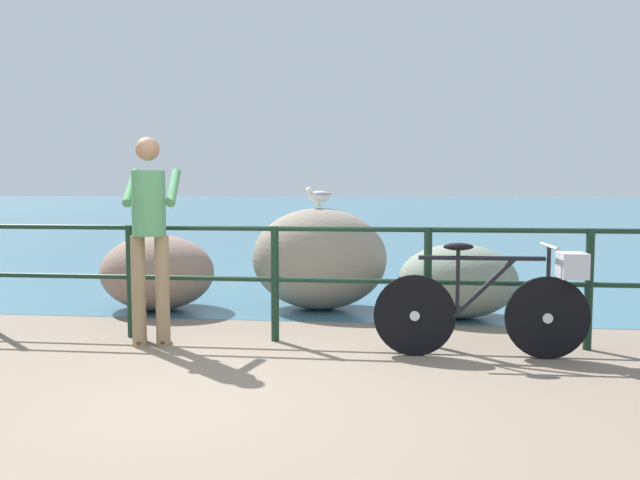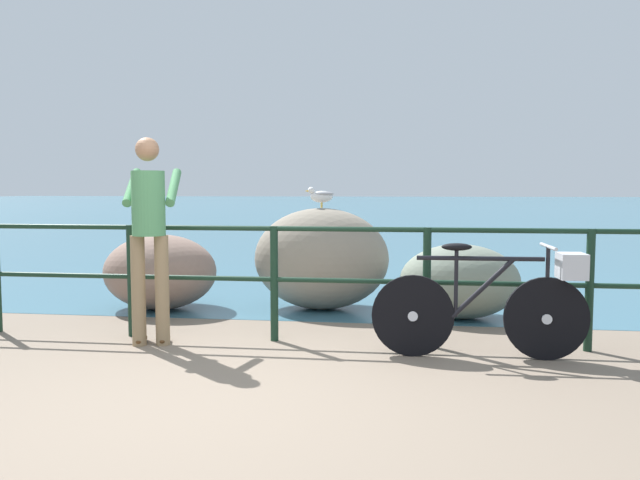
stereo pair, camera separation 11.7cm
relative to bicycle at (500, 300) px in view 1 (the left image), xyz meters
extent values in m
cube|color=#756656|center=(-1.88, 18.69, -0.51)|extent=(120.00, 120.00, 0.10)
cube|color=#38667A|center=(-1.88, 46.18, -0.46)|extent=(120.00, 90.00, 0.01)
cylinder|color=black|center=(-3.21, 0.35, 0.05)|extent=(0.07, 0.07, 1.02)
cylinder|color=black|center=(-1.88, 0.35, 0.05)|extent=(0.07, 0.07, 1.02)
cylinder|color=black|center=(-0.55, 0.35, 0.05)|extent=(0.07, 0.07, 1.02)
cylinder|color=black|center=(0.78, 0.35, 0.05)|extent=(0.07, 0.07, 1.02)
cylinder|color=black|center=(-1.88, 0.35, 0.54)|extent=(7.98, 0.04, 0.04)
cylinder|color=black|center=(-1.88, 0.35, 0.09)|extent=(7.98, 0.04, 0.04)
cylinder|color=black|center=(-0.67, -0.02, -0.13)|extent=(0.66, 0.05, 0.66)
cylinder|color=#B7BCC6|center=(-0.67, -0.02, -0.13)|extent=(0.08, 0.06, 0.08)
cylinder|color=black|center=(0.37, 0.01, -0.13)|extent=(0.66, 0.05, 0.66)
cylinder|color=#B7BCC6|center=(0.37, 0.01, -0.13)|extent=(0.08, 0.06, 0.08)
cylinder|color=black|center=(-0.15, 0.00, 0.34)|extent=(0.99, 0.06, 0.04)
cylinder|color=black|center=(-0.12, 0.00, 0.10)|extent=(0.50, 0.05, 0.50)
cylinder|color=black|center=(-0.33, -0.01, 0.13)|extent=(0.03, 0.03, 0.53)
ellipsoid|color=black|center=(-0.33, -0.01, 0.43)|extent=(0.24, 0.11, 0.06)
cylinder|color=black|center=(0.37, 0.01, 0.15)|extent=(0.03, 0.03, 0.57)
cylinder|color=#B7BCC6|center=(0.37, 0.01, 0.44)|extent=(0.04, 0.48, 0.03)
cube|color=#B7BCC6|center=(0.55, 0.01, 0.29)|extent=(0.21, 0.24, 0.20)
cylinder|color=#8C7251|center=(-3.00, 0.02, 0.01)|extent=(0.12, 0.12, 0.95)
ellipsoid|color=#513319|center=(-3.01, 0.08, -0.42)|extent=(0.15, 0.28, 0.08)
cylinder|color=#8C7251|center=(-2.81, 0.07, 0.01)|extent=(0.12, 0.12, 0.95)
ellipsoid|color=#513319|center=(-2.82, 0.13, -0.42)|extent=(0.15, 0.28, 0.08)
cylinder|color=#4C8C59|center=(-2.90, 0.05, 0.76)|extent=(0.28, 0.28, 0.55)
sphere|color=#9E7051|center=(-2.90, 0.05, 1.22)|extent=(0.20, 0.20, 0.20)
cylinder|color=#4C8C59|center=(-3.13, 0.24, 0.90)|extent=(0.19, 0.52, 0.34)
cylinder|color=#4C8C59|center=(-2.78, 0.32, 0.90)|extent=(0.19, 0.52, 0.34)
ellipsoid|color=gray|center=(-1.67, 1.89, 0.10)|extent=(1.50, 1.06, 1.13)
ellipsoid|color=#876B5E|center=(-3.45, 1.64, -0.05)|extent=(1.26, 1.11, 0.84)
ellipsoid|color=gray|center=(-0.18, 1.57, -0.08)|extent=(1.24, 0.91, 0.77)
cylinder|color=gold|center=(-1.67, 1.95, 0.70)|extent=(0.01, 0.01, 0.06)
cylinder|color=gold|center=(-1.68, 1.99, 0.70)|extent=(0.01, 0.01, 0.06)
ellipsoid|color=white|center=(-1.68, 1.97, 0.79)|extent=(0.28, 0.20, 0.13)
ellipsoid|color=#9E9EA3|center=(-1.66, 1.98, 0.82)|extent=(0.27, 0.21, 0.06)
sphere|color=white|center=(-1.79, 1.92, 0.86)|extent=(0.08, 0.08, 0.08)
cone|color=gold|center=(-1.83, 1.90, 0.86)|extent=(0.06, 0.04, 0.02)
camera|label=1|loc=(-0.84, -5.16, 0.89)|focal=35.93mm
camera|label=2|loc=(-0.72, -5.14, 0.89)|focal=35.93mm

